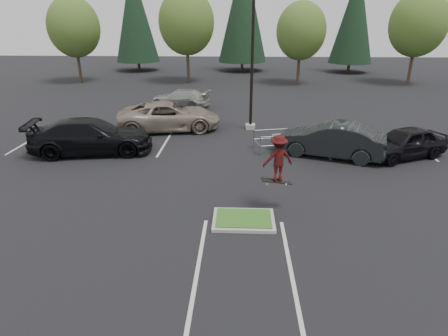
{
  "coord_description": "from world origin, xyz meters",
  "views": [
    {
      "loc": [
        -0.2,
        -11.7,
        6.8
      ],
      "look_at": [
        -0.77,
        1.5,
        1.45
      ],
      "focal_mm": 30.0,
      "sensor_mm": 36.0,
      "label": 1
    }
  ],
  "objects_px": {
    "decid_d": "(418,26)",
    "car_l_tan": "(169,116)",
    "decid_a": "(74,29)",
    "decid_b": "(187,24)",
    "light_pole": "(252,56)",
    "conif_a": "(135,14)",
    "car_far_silver": "(181,98)",
    "cart_corral": "(282,138)",
    "decid_c": "(301,33)",
    "car_r_black": "(405,143)",
    "car_r_charc": "(330,140)",
    "conif_b": "(243,8)",
    "conif_c": "(355,16)",
    "car_l_black": "(90,136)",
    "skateboarder": "(278,158)"
  },
  "relations": [
    {
      "from": "cart_corral",
      "to": "car_far_silver",
      "type": "xyz_separation_m",
      "value": [
        -7.1,
        10.38,
        0.05
      ]
    },
    {
      "from": "decid_c",
      "to": "car_l_tan",
      "type": "distance_m",
      "value": 21.69
    },
    {
      "from": "light_pole",
      "to": "decid_a",
      "type": "height_order",
      "value": "light_pole"
    },
    {
      "from": "decid_d",
      "to": "car_far_silver",
      "type": "distance_m",
      "value": 26.47
    },
    {
      "from": "decid_d",
      "to": "decid_b",
      "type": "bearing_deg",
      "value": 179.52
    },
    {
      "from": "decid_a",
      "to": "conif_c",
      "type": "relative_size",
      "value": 0.71
    },
    {
      "from": "light_pole",
      "to": "conif_a",
      "type": "height_order",
      "value": "conif_a"
    },
    {
      "from": "car_l_tan",
      "to": "conif_c",
      "type": "bearing_deg",
      "value": -44.29
    },
    {
      "from": "decid_a",
      "to": "decid_c",
      "type": "relative_size",
      "value": 1.06
    },
    {
      "from": "decid_d",
      "to": "conif_b",
      "type": "xyz_separation_m",
      "value": [
        -17.99,
        10.17,
        1.94
      ]
    },
    {
      "from": "decid_d",
      "to": "car_r_black",
      "type": "xyz_separation_m",
      "value": [
        -9.67,
        -23.33,
        -5.12
      ]
    },
    {
      "from": "car_l_tan",
      "to": "car_r_black",
      "type": "distance_m",
      "value": 13.83
    },
    {
      "from": "decid_c",
      "to": "car_r_charc",
      "type": "distance_m",
      "value": 23.29
    },
    {
      "from": "conif_b",
      "to": "car_l_tan",
      "type": "distance_m",
      "value": 30.2
    },
    {
      "from": "decid_b",
      "to": "car_far_silver",
      "type": "xyz_separation_m",
      "value": [
        1.01,
        -12.25,
        -5.35
      ]
    },
    {
      "from": "decid_b",
      "to": "skateboarder",
      "type": "distance_m",
      "value": 30.66
    },
    {
      "from": "conif_b",
      "to": "car_r_charc",
      "type": "bearing_deg",
      "value": -82.35
    },
    {
      "from": "car_r_black",
      "to": "decid_b",
      "type": "bearing_deg",
      "value": -172.53
    },
    {
      "from": "conif_a",
      "to": "car_far_silver",
      "type": "bearing_deg",
      "value": -67.49
    },
    {
      "from": "decid_b",
      "to": "cart_corral",
      "type": "height_order",
      "value": "decid_b"
    },
    {
      "from": "car_r_black",
      "to": "car_far_silver",
      "type": "relative_size",
      "value": 0.97
    },
    {
      "from": "car_l_black",
      "to": "car_r_charc",
      "type": "bearing_deg",
      "value": -98.98
    },
    {
      "from": "conif_c",
      "to": "car_l_tan",
      "type": "bearing_deg",
      "value": -123.81
    },
    {
      "from": "decid_b",
      "to": "cart_corral",
      "type": "relative_size",
      "value": 2.51
    },
    {
      "from": "decid_a",
      "to": "decid_c",
      "type": "bearing_deg",
      "value": -0.48
    },
    {
      "from": "conif_b",
      "to": "car_r_charc",
      "type": "distance_m",
      "value": 34.51
    },
    {
      "from": "conif_b",
      "to": "car_r_black",
      "type": "relative_size",
      "value": 3.12
    },
    {
      "from": "conif_a",
      "to": "decid_d",
      "type": "bearing_deg",
      "value": -16.81
    },
    {
      "from": "decid_d",
      "to": "car_l_tan",
      "type": "distance_m",
      "value": 29.95
    },
    {
      "from": "conif_a",
      "to": "conif_c",
      "type": "distance_m",
      "value": 28.01
    },
    {
      "from": "car_l_tan",
      "to": "decid_c",
      "type": "bearing_deg",
      "value": -40.84
    },
    {
      "from": "conif_c",
      "to": "car_l_black",
      "type": "distance_m",
      "value": 39.76
    },
    {
      "from": "conif_a",
      "to": "cart_corral",
      "type": "distance_m",
      "value": 36.48
    },
    {
      "from": "decid_a",
      "to": "decid_b",
      "type": "distance_m",
      "value": 12.02
    },
    {
      "from": "decid_a",
      "to": "car_l_tan",
      "type": "relative_size",
      "value": 1.38
    },
    {
      "from": "cart_corral",
      "to": "light_pole",
      "type": "bearing_deg",
      "value": 97.81
    },
    {
      "from": "decid_d",
      "to": "car_l_black",
      "type": "height_order",
      "value": "decid_d"
    },
    {
      "from": "decid_c",
      "to": "car_l_black",
      "type": "bearing_deg",
      "value": -121.72
    },
    {
      "from": "decid_d",
      "to": "conif_a",
      "type": "relative_size",
      "value": 0.73
    },
    {
      "from": "light_pole",
      "to": "conif_a",
      "type": "distance_m",
      "value": 31.63
    },
    {
      "from": "conif_b",
      "to": "decid_b",
      "type": "bearing_deg",
      "value": -121.09
    },
    {
      "from": "decid_c",
      "to": "car_far_silver",
      "type": "bearing_deg",
      "value": -133.59
    },
    {
      "from": "decid_a",
      "to": "car_r_black",
      "type": "distance_m",
      "value": 35.31
    },
    {
      "from": "conif_c",
      "to": "car_l_black",
      "type": "xyz_separation_m",
      "value": [
        -22.12,
        -32.5,
        -5.93
      ]
    },
    {
      "from": "car_r_black",
      "to": "car_r_charc",
      "type": "bearing_deg",
      "value": -113.87
    },
    {
      "from": "car_far_silver",
      "to": "decid_b",
      "type": "bearing_deg",
      "value": -163.1
    },
    {
      "from": "decid_d",
      "to": "conif_c",
      "type": "distance_m",
      "value": 10.04
    },
    {
      "from": "decid_b",
      "to": "cart_corral",
      "type": "xyz_separation_m",
      "value": [
        8.11,
        -22.63,
        -5.39
      ]
    },
    {
      "from": "light_pole",
      "to": "conif_a",
      "type": "relative_size",
      "value": 0.78
    },
    {
      "from": "decid_b",
      "to": "skateboarder",
      "type": "bearing_deg",
      "value": -76.28
    }
  ]
}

